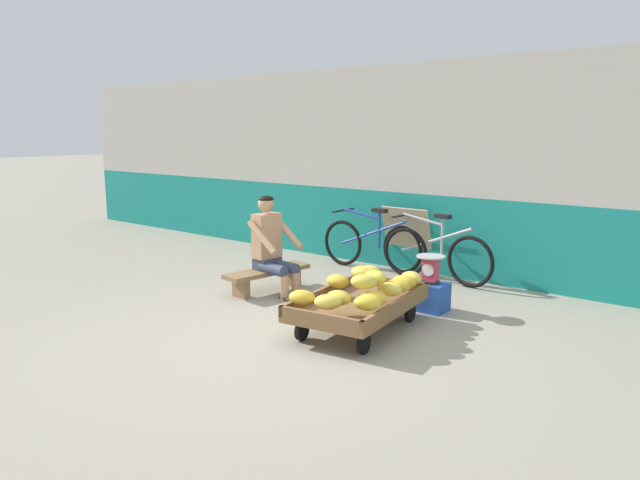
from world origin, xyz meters
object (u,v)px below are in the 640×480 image
(plastic_crate, at_px, (430,297))
(weighing_scale, at_px, (430,269))
(bicycle_far_left, at_px, (435,253))
(sign_board, at_px, (408,239))
(bicycle_near_left, at_px, (373,245))
(vendor_seated, at_px, (272,245))
(banana_cart, at_px, (359,306))
(low_bench, at_px, (267,275))

(plastic_crate, xyz_separation_m, weighing_scale, (0.00, -0.00, 0.30))
(plastic_crate, distance_m, bicycle_far_left, 1.35)
(sign_board, bearing_deg, bicycle_near_left, -140.19)
(bicycle_near_left, distance_m, bicycle_far_left, 0.91)
(plastic_crate, relative_size, bicycle_near_left, 0.22)
(vendor_seated, bearing_deg, weighing_scale, 16.98)
(weighing_scale, bearing_deg, bicycle_far_left, 116.35)
(banana_cart, distance_m, plastic_crate, 1.02)
(vendor_seated, distance_m, weighing_scale, 1.86)
(plastic_crate, relative_size, sign_board, 0.41)
(banana_cart, height_order, sign_board, sign_board)
(bicycle_near_left, xyz_separation_m, sign_board, (0.37, 0.31, 0.08))
(bicycle_far_left, bearing_deg, weighing_scale, -63.65)
(sign_board, bearing_deg, banana_cart, -69.35)
(bicycle_far_left, xyz_separation_m, sign_board, (-0.54, 0.26, 0.08))
(vendor_seated, height_order, sign_board, vendor_seated)
(plastic_crate, height_order, bicycle_far_left, bicycle_far_left)
(vendor_seated, bearing_deg, banana_cart, -16.06)
(banana_cart, height_order, plastic_crate, banana_cart)
(low_bench, relative_size, vendor_seated, 0.99)
(banana_cart, xyz_separation_m, bicycle_near_left, (-1.29, 2.13, 0.11))
(banana_cart, relative_size, weighing_scale, 5.13)
(plastic_crate, distance_m, bicycle_near_left, 1.90)
(plastic_crate, distance_m, weighing_scale, 0.30)
(plastic_crate, xyz_separation_m, bicycle_near_left, (-1.50, 1.14, 0.20))
(low_bench, distance_m, bicycle_near_left, 1.72)
(vendor_seated, bearing_deg, plastic_crate, 17.02)
(plastic_crate, height_order, bicycle_near_left, bicycle_near_left)
(banana_cart, bearing_deg, vendor_seated, 163.94)
(bicycle_near_left, bearing_deg, low_bench, -102.05)
(weighing_scale, bearing_deg, plastic_crate, 90.00)
(banana_cart, xyz_separation_m, weighing_scale, (0.21, 0.99, 0.21))
(bicycle_far_left, distance_m, sign_board, 0.60)
(vendor_seated, relative_size, bicycle_near_left, 0.69)
(low_bench, xyz_separation_m, bicycle_near_left, (0.36, 1.68, 0.15))
(low_bench, xyz_separation_m, bicycle_far_left, (1.27, 1.73, 0.15))
(bicycle_near_left, bearing_deg, bicycle_far_left, 3.14)
(low_bench, xyz_separation_m, vendor_seated, (0.09, -0.01, 0.37))
(weighing_scale, xyz_separation_m, bicycle_near_left, (-1.50, 1.14, -0.10))
(vendor_seated, xyz_separation_m, bicycle_far_left, (1.18, 1.74, -0.21))
(weighing_scale, bearing_deg, bicycle_near_left, 142.68)
(bicycle_near_left, height_order, sign_board, sign_board)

